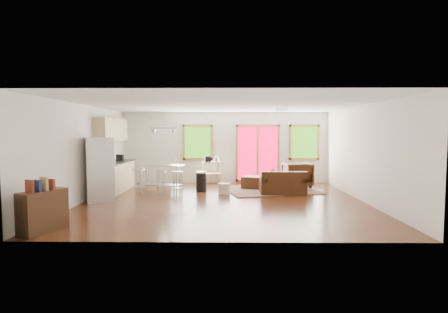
{
  "coord_description": "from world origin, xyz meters",
  "views": [
    {
      "loc": [
        0.11,
        -9.32,
        1.87
      ],
      "look_at": [
        0.0,
        0.3,
        1.2
      ],
      "focal_mm": 28.0,
      "sensor_mm": 36.0,
      "label": 1
    }
  ],
  "objects_px": {
    "rug": "(271,190)",
    "armchair": "(297,173)",
    "loveseat": "(283,185)",
    "coffee_table": "(284,180)",
    "refrigerator": "(100,169)",
    "island": "(161,173)",
    "kitchen_cart": "(211,165)",
    "ottoman": "(253,182)"
  },
  "relations": [
    {
      "from": "island",
      "to": "ottoman",
      "type": "bearing_deg",
      "value": 13.66
    },
    {
      "from": "rug",
      "to": "kitchen_cart",
      "type": "xyz_separation_m",
      "value": [
        -1.98,
        1.36,
        0.68
      ]
    },
    {
      "from": "loveseat",
      "to": "refrigerator",
      "type": "xyz_separation_m",
      "value": [
        -5.1,
        -1.1,
        0.58
      ]
    },
    {
      "from": "rug",
      "to": "ottoman",
      "type": "bearing_deg",
      "value": 146.01
    },
    {
      "from": "coffee_table",
      "to": "rug",
      "type": "bearing_deg",
      "value": -166.89
    },
    {
      "from": "loveseat",
      "to": "armchair",
      "type": "bearing_deg",
      "value": 64.49
    },
    {
      "from": "ottoman",
      "to": "island",
      "type": "distance_m",
      "value": 3.02
    },
    {
      "from": "armchair",
      "to": "island",
      "type": "relative_size",
      "value": 0.63
    },
    {
      "from": "coffee_table",
      "to": "armchair",
      "type": "distance_m",
      "value": 0.89
    },
    {
      "from": "coffee_table",
      "to": "island",
      "type": "bearing_deg",
      "value": -173.79
    },
    {
      "from": "rug",
      "to": "refrigerator",
      "type": "distance_m",
      "value": 5.23
    },
    {
      "from": "loveseat",
      "to": "coffee_table",
      "type": "relative_size",
      "value": 1.37
    },
    {
      "from": "island",
      "to": "armchair",
      "type": "bearing_deg",
      "value": 13.93
    },
    {
      "from": "coffee_table",
      "to": "armchair",
      "type": "bearing_deg",
      "value": 50.47
    },
    {
      "from": "refrigerator",
      "to": "island",
      "type": "bearing_deg",
      "value": 23.87
    },
    {
      "from": "armchair",
      "to": "ottoman",
      "type": "bearing_deg",
      "value": 8.56
    },
    {
      "from": "coffee_table",
      "to": "refrigerator",
      "type": "relative_size",
      "value": 0.57
    },
    {
      "from": "ottoman",
      "to": "kitchen_cart",
      "type": "xyz_separation_m",
      "value": [
        -1.41,
        0.98,
        0.49
      ]
    },
    {
      "from": "ottoman",
      "to": "refrigerator",
      "type": "height_order",
      "value": "refrigerator"
    },
    {
      "from": "ottoman",
      "to": "kitchen_cart",
      "type": "distance_m",
      "value": 1.79
    },
    {
      "from": "kitchen_cart",
      "to": "ottoman",
      "type": "bearing_deg",
      "value": -34.8
    },
    {
      "from": "armchair",
      "to": "ottoman",
      "type": "relative_size",
      "value": 1.5
    },
    {
      "from": "kitchen_cart",
      "to": "armchair",
      "type": "bearing_deg",
      "value": -11.09
    },
    {
      "from": "coffee_table",
      "to": "kitchen_cart",
      "type": "distance_m",
      "value": 2.74
    },
    {
      "from": "island",
      "to": "kitchen_cart",
      "type": "relative_size",
      "value": 1.44
    },
    {
      "from": "loveseat",
      "to": "kitchen_cart",
      "type": "xyz_separation_m",
      "value": [
        -2.25,
        2.07,
        0.41
      ]
    },
    {
      "from": "loveseat",
      "to": "island",
      "type": "xyz_separation_m",
      "value": [
        -3.74,
        0.38,
        0.31
      ]
    },
    {
      "from": "rug",
      "to": "kitchen_cart",
      "type": "bearing_deg",
      "value": 145.43
    },
    {
      "from": "island",
      "to": "rug",
      "type": "bearing_deg",
      "value": 5.35
    },
    {
      "from": "refrigerator",
      "to": "kitchen_cart",
      "type": "distance_m",
      "value": 4.27
    },
    {
      "from": "coffee_table",
      "to": "ottoman",
      "type": "distance_m",
      "value": 1.04
    },
    {
      "from": "rug",
      "to": "refrigerator",
      "type": "height_order",
      "value": "refrigerator"
    },
    {
      "from": "rug",
      "to": "armchair",
      "type": "distance_m",
      "value": 1.34
    },
    {
      "from": "loveseat",
      "to": "coffee_table",
      "type": "bearing_deg",
      "value": 79.16
    },
    {
      "from": "armchair",
      "to": "ottoman",
      "type": "height_order",
      "value": "armchair"
    },
    {
      "from": "rug",
      "to": "armchair",
      "type": "xyz_separation_m",
      "value": [
        0.99,
        0.78,
        0.45
      ]
    },
    {
      "from": "rug",
      "to": "coffee_table",
      "type": "xyz_separation_m",
      "value": [
        0.43,
        0.1,
        0.32
      ]
    },
    {
      "from": "coffee_table",
      "to": "kitchen_cart",
      "type": "xyz_separation_m",
      "value": [
        -2.41,
        1.26,
        0.36
      ]
    },
    {
      "from": "ottoman",
      "to": "kitchen_cart",
      "type": "bearing_deg",
      "value": 145.2
    },
    {
      "from": "ottoman",
      "to": "island",
      "type": "xyz_separation_m",
      "value": [
        -2.91,
        -0.71,
        0.39
      ]
    },
    {
      "from": "rug",
      "to": "ottoman",
      "type": "xyz_separation_m",
      "value": [
        -0.57,
        0.38,
        0.19
      ]
    },
    {
      "from": "rug",
      "to": "armchair",
      "type": "bearing_deg",
      "value": 38.29
    }
  ]
}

